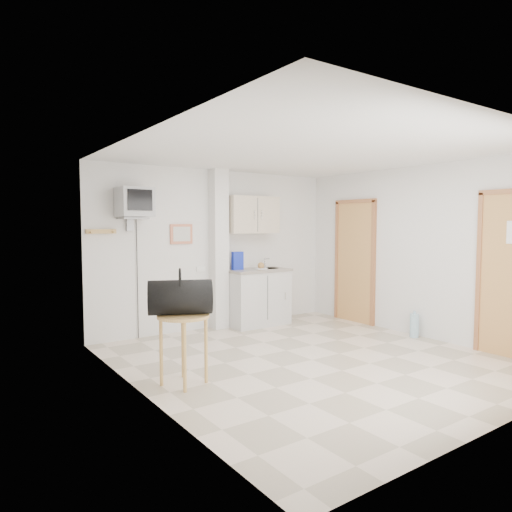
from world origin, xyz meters
TOP-DOWN VIEW (x-y plane):
  - ground at (0.00, 0.00)m, footprint 4.50×4.50m
  - room_envelope at (0.24, 0.09)m, footprint 4.24×4.54m
  - kitchenette at (0.57, 2.00)m, footprint 1.03×0.58m
  - crt_television at (-1.45, 2.02)m, footprint 0.44×0.45m
  - round_table at (-1.65, 0.13)m, footprint 0.54×0.54m
  - duffel_bag at (-1.67, 0.15)m, footprint 0.73×0.58m
  - water_bottle at (1.98, -0.02)m, footprint 0.13×0.13m

SIDE VIEW (x-z plane):
  - ground at x=0.00m, z-range 0.00..0.00m
  - water_bottle at x=1.98m, z-range -0.02..0.37m
  - round_table at x=-1.65m, z-range 0.24..0.97m
  - kitchenette at x=0.57m, z-range -0.25..1.85m
  - duffel_bag at x=-1.67m, z-range 0.67..1.15m
  - room_envelope at x=0.24m, z-range 0.26..2.81m
  - crt_television at x=-1.45m, z-range 0.86..3.01m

